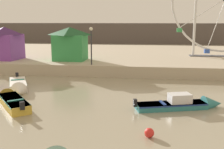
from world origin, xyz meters
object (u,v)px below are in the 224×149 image
Objects in this scene: promenade_lamp_near at (91,40)px; carnival_booth_purple_stall at (5,43)px; motorboat_mustard_yellow at (11,100)px; mooring_buoy_orange at (149,133)px; motorboat_teal_painted at (186,104)px; motorboat_white_red_stripe at (18,86)px; carnival_booth_green_kiosk at (70,43)px.

carnival_booth_purple_stall is at bearing 166.20° from promenade_lamp_near.
mooring_buoy_orange is (8.56, -3.98, -0.06)m from motorboat_mustard_yellow.
promenade_lamp_near reaches higher than mooring_buoy_orange.
promenade_lamp_near is at bearing -58.36° from motorboat_mustard_yellow.
motorboat_mustard_yellow reaches higher than mooring_buoy_orange.
mooring_buoy_orange is at bearing -41.24° from carnival_booth_purple_stall.
promenade_lamp_near is 7.88× the size of mooring_buoy_orange.
mooring_buoy_orange is (-2.17, -4.55, -0.05)m from motorboat_teal_painted.
carnival_booth_purple_stall is at bearing -10.86° from motorboat_mustard_yellow.
carnival_booth_purple_stall is 21.94m from mooring_buoy_orange.
motorboat_white_red_stripe is at bearing -20.70° from motorboat_mustard_yellow.
mooring_buoy_orange is (8.05, -16.02, -2.60)m from carnival_booth_green_kiosk.
promenade_lamp_near reaches higher than carnival_booth_purple_stall.
motorboat_teal_painted is at bearing -27.99° from carnival_booth_purple_stall.
motorboat_teal_painted is (10.74, 0.57, -0.01)m from motorboat_mustard_yellow.
carnival_booth_purple_stall is (-17.17, 11.26, 2.56)m from motorboat_teal_painted.
promenade_lamp_near reaches higher than motorboat_white_red_stripe.
motorboat_mustard_yellow is 9.44m from mooring_buoy_orange.
carnival_booth_green_kiosk is 18.11m from mooring_buoy_orange.
mooring_buoy_orange is at bearing -61.37° from carnival_booth_green_kiosk.
mooring_buoy_orange is (5.32, -13.43, -3.15)m from promenade_lamp_near.
mooring_buoy_orange is (15.00, -15.81, -2.61)m from carnival_booth_purple_stall.
carnival_booth_purple_stall is 7.87× the size of mooring_buoy_orange.
motorboat_teal_painted reaches higher than mooring_buoy_orange.
motorboat_teal_painted is 1.58× the size of promenade_lamp_near.
motorboat_mustard_yellow is at bearing -56.19° from carnival_booth_purple_stall.
motorboat_teal_painted is 15.58m from carnival_booth_green_kiosk.
mooring_buoy_orange is at bearing 25.56° from motorboat_white_red_stripe.
carnival_booth_purple_stall reaches higher than carnival_booth_green_kiosk.
motorboat_white_red_stripe reaches higher than mooring_buoy_orange.
motorboat_white_red_stripe is 10.34× the size of mooring_buoy_orange.
promenade_lamp_near is 14.78m from mooring_buoy_orange.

